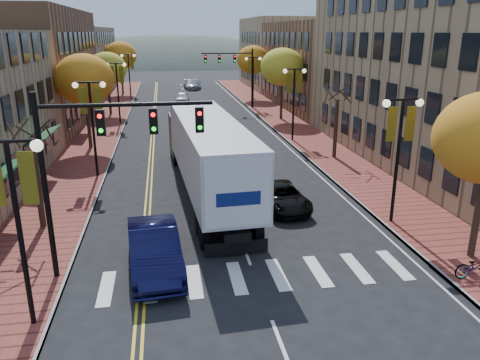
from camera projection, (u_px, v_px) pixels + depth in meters
name	position (u px, v px, depth m)	size (l,w,h in m)	color
ground	(266.00, 305.00, 15.94)	(200.00, 200.00, 0.00)	black
sidewalk_left	(103.00, 127.00, 45.10)	(4.00, 85.00, 0.15)	brown
sidewalk_right	(284.00, 122.00, 47.85)	(4.00, 85.00, 0.15)	brown
building_left_mid	(18.00, 68.00, 45.52)	(12.00, 24.00, 11.00)	brown
building_left_far	(67.00, 61.00, 69.26)	(12.00, 26.00, 9.50)	#9E8966
building_right_mid	(342.00, 65.00, 56.75)	(15.00, 24.00, 10.00)	brown
building_right_far	(294.00, 53.00, 77.29)	(15.00, 20.00, 11.00)	#9E8966
tree_left_a	(38.00, 184.00, 21.40)	(0.28, 0.28, 4.20)	#382619
tree_left_b	(84.00, 79.00, 35.48)	(4.48, 4.48, 7.21)	#382619
tree_left_c	(107.00, 69.00, 50.64)	(4.16, 4.16, 6.69)	#382619
tree_left_d	(120.00, 55.00, 67.41)	(4.61, 4.61, 7.42)	#382619
tree_right_b	(336.00, 129.00, 33.56)	(0.28, 0.28, 4.20)	#382619
tree_right_c	(282.00, 67.00, 47.64)	(4.48, 4.48, 7.21)	#382619
tree_right_d	(253.00, 60.00, 62.73)	(4.35, 4.35, 7.00)	#382619
lamp_left_a	(15.00, 199.00, 13.49)	(1.96, 0.36, 6.05)	black
lamp_left_b	(91.00, 111.00, 28.53)	(1.96, 0.36, 6.05)	black
lamp_left_c	(117.00, 81.00, 45.46)	(1.96, 0.36, 6.05)	black
lamp_left_d	(129.00, 68.00, 62.39)	(1.96, 0.36, 6.05)	black
lamp_right_a	(400.00, 137.00, 21.42)	(1.96, 0.36, 6.05)	black
lamp_right_b	(294.00, 90.00, 38.35)	(1.96, 0.36, 6.05)	black
lamp_right_c	(253.00, 72.00, 55.28)	(1.96, 0.36, 6.05)	black
traffic_mast_near	(98.00, 150.00, 16.42)	(6.10, 0.35, 7.00)	black
traffic_mast_far	(236.00, 67.00, 54.78)	(6.10, 0.34, 7.00)	black
semi_truck	(205.00, 148.00, 26.39)	(3.87, 17.97, 4.46)	black
navy_sedan	(154.00, 249.00, 18.05)	(1.87, 5.37, 1.77)	black
black_suv	(282.00, 197.00, 24.52)	(2.14, 4.63, 1.29)	black
car_far_white	(182.00, 97.00, 61.09)	(1.62, 4.02, 1.37)	silver
car_far_silver	(191.00, 85.00, 75.10)	(2.02, 4.97, 1.44)	#96969D
car_far_oncoming	(196.00, 84.00, 76.70)	(1.56, 4.46, 1.47)	#9A9AA1
bicycle	(477.00, 266.00, 17.33)	(0.62, 1.77, 0.93)	gray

